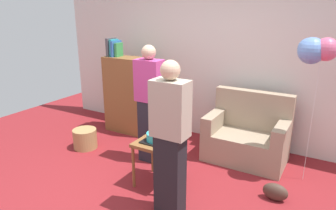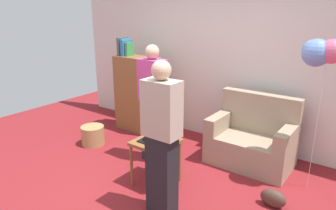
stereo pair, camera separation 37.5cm
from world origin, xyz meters
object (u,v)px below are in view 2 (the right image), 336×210
wicker_basket (93,135)px  balloon_bunch (320,52)px  person_holding_cake (162,140)px  birthday_cake (156,137)px  handbag (273,198)px  person_blowing_candles (153,104)px  side_table (156,147)px  couch (252,140)px  bookshelf (138,93)px

wicker_basket → balloon_bunch: balloon_bunch is taller
wicker_basket → person_holding_cake: bearing=-20.4°
person_holding_cake → balloon_bunch: size_ratio=0.92×
birthday_cake → person_holding_cake: size_ratio=0.20×
balloon_bunch → handbag: bearing=-105.3°
handbag → balloon_bunch: 1.64m
person_holding_cake → wicker_basket: size_ratio=4.53×
person_blowing_candles → person_holding_cake: bearing=-62.5°
side_table → person_holding_cake: size_ratio=0.35×
couch → handbag: size_ratio=3.93×
wicker_basket → balloon_bunch: size_ratio=0.20×
person_blowing_candles → handbag: size_ratio=5.82×
wicker_basket → bookshelf: bearing=79.8°
person_blowing_candles → balloon_bunch: 2.12m
couch → person_holding_cake: (-0.33, -1.62, 0.49)m
handbag → balloon_bunch: (0.15, 0.56, 1.54)m
person_blowing_candles → side_table: bearing=-64.0°
bookshelf → side_table: size_ratio=2.83×
bookshelf → side_table: bearing=-41.7°
couch → birthday_cake: 1.44m
person_blowing_candles → bookshelf: bearing=126.6°
bookshelf → person_holding_cake: bearing=-42.6°
person_holding_cake → balloon_bunch: bearing=-102.2°
side_table → handbag: 1.43m
handbag → balloon_bunch: size_ratio=0.16×
couch → wicker_basket: size_ratio=3.06×
birthday_cake → handbag: birthday_cake is taller
handbag → bookshelf: bearing=162.8°
bookshelf → person_holding_cake: size_ratio=0.98×
side_table → person_holding_cake: bearing=-45.3°
couch → side_table: 1.42m
couch → bookshelf: size_ratio=0.69×
balloon_bunch → side_table: bearing=-147.7°
person_blowing_candles → person_holding_cake: size_ratio=1.00×
person_holding_cake → balloon_bunch: 1.90m
person_blowing_candles → handbag: 1.90m
couch → birthday_cake: (-0.75, -1.20, 0.28)m
side_table → person_holding_cake: person_holding_cake is taller
person_holding_cake → handbag: bearing=-113.0°
couch → wicker_basket: couch is taller
side_table → person_blowing_candles: person_blowing_candles is taller
bookshelf → birthday_cake: bearing=-41.7°
bookshelf → wicker_basket: bookshelf is taller
side_table → wicker_basket: (-1.51, 0.30, -0.33)m
birthday_cake → person_blowing_candles: person_blowing_candles is taller
couch → person_holding_cake: bearing=-101.6°
person_blowing_candles → person_holding_cake: (0.84, -0.90, 0.00)m
balloon_bunch → person_blowing_candles: bearing=-166.5°
birthday_cake → person_holding_cake: person_holding_cake is taller
couch → wicker_basket: 2.44m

